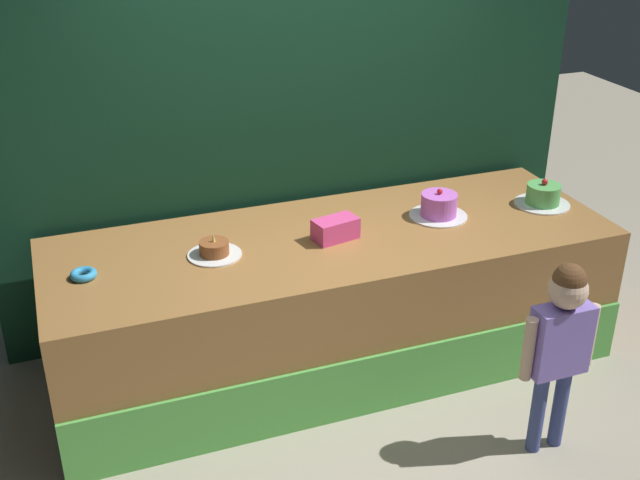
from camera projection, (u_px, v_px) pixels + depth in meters
ground_plane at (368, 412)px, 4.46m from camera, size 12.00×12.00×0.00m
stage_platform at (333, 300)px, 4.74m from camera, size 3.31×1.16×0.85m
curtain_backdrop at (295, 110)px, 4.87m from camera, size 3.82×0.08×2.84m
child_figure at (561, 334)px, 3.89m from camera, size 0.42×0.19×1.10m
pink_box at (335, 229)px, 4.50m from camera, size 0.28×0.19×0.12m
donut at (83, 274)px, 4.10m from camera, size 0.14×0.14×0.04m
cake_left at (214, 250)px, 4.32m from camera, size 0.30×0.30×0.13m
cake_center at (439, 206)px, 4.77m from camera, size 0.36×0.36×0.18m
cake_right at (543, 196)px, 4.94m from camera, size 0.35×0.35×0.17m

